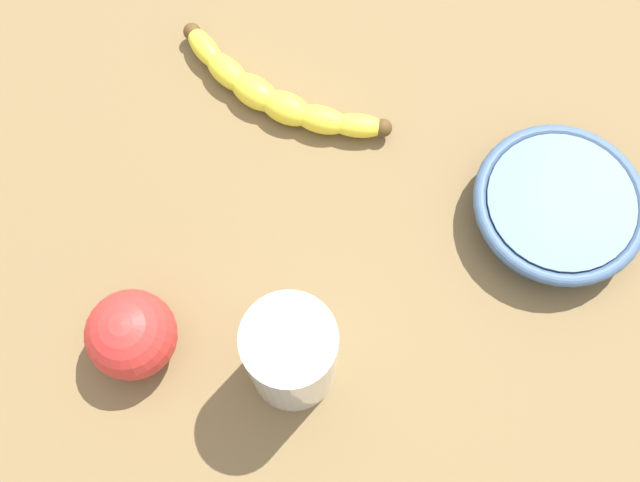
{
  "coord_description": "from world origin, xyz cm",
  "views": [
    {
      "loc": [
        29.42,
        -6.58,
        68.21
      ],
      "look_at": [
        7.23,
        -1.1,
        5.0
      ],
      "focal_mm": 42.37,
      "sensor_mm": 36.0,
      "label": 1
    }
  ],
  "objects_px": {
    "banana": "(274,95)",
    "smoothie_glass": "(291,356)",
    "apple_fruit": "(131,335)",
    "ceramic_bowl": "(557,207)"
  },
  "relations": [
    {
      "from": "apple_fruit",
      "to": "banana",
      "type": "bearing_deg",
      "value": 141.21
    },
    {
      "from": "smoothie_glass",
      "to": "apple_fruit",
      "type": "height_order",
      "value": "smoothie_glass"
    },
    {
      "from": "apple_fruit",
      "to": "ceramic_bowl",
      "type": "bearing_deg",
      "value": 94.15
    },
    {
      "from": "banana",
      "to": "smoothie_glass",
      "type": "bearing_deg",
      "value": -55.43
    },
    {
      "from": "ceramic_bowl",
      "to": "smoothie_glass",
      "type": "bearing_deg",
      "value": -72.93
    },
    {
      "from": "banana",
      "to": "ceramic_bowl",
      "type": "distance_m",
      "value": 0.29
    },
    {
      "from": "smoothie_glass",
      "to": "ceramic_bowl",
      "type": "xyz_separation_m",
      "value": [
        -0.08,
        0.26,
        -0.03
      ]
    },
    {
      "from": "banana",
      "to": "smoothie_glass",
      "type": "height_order",
      "value": "smoothie_glass"
    },
    {
      "from": "banana",
      "to": "apple_fruit",
      "type": "distance_m",
      "value": 0.27
    },
    {
      "from": "banana",
      "to": "apple_fruit",
      "type": "height_order",
      "value": "apple_fruit"
    }
  ]
}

